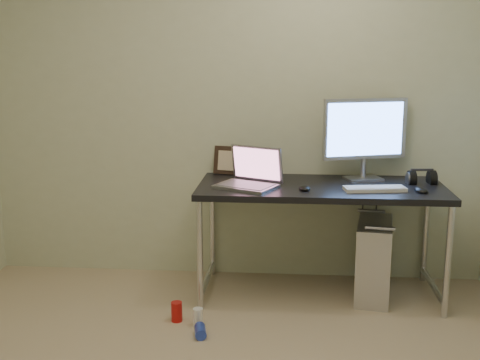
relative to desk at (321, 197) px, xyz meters
The scene contains 16 objects.
wall_back 0.90m from the desk, 149.81° to the left, with size 3.50×0.02×2.50m, color beige.
desk is the anchor object (origin of this frame).
tower_computer 0.55m from the desk, ahead, with size 0.29×0.52×0.54m.
cable_a 0.51m from the desk, 44.24° to the left, with size 0.01×0.01×0.70m, color black.
cable_b 0.56m from the desk, 35.06° to the left, with size 0.01×0.01×0.72m, color black.
can_red 1.17m from the desk, 150.35° to the right, with size 0.07×0.07×0.12m, color red.
can_white 1.11m from the desk, 143.10° to the right, with size 0.06×0.06×0.11m, color white.
can_blue 1.17m from the desk, 135.71° to the right, with size 0.06×0.06×0.12m, color #2841BD.
laptop 0.48m from the desk, behind, with size 0.45×0.42×0.25m.
monitor 0.53m from the desk, 33.77° to the left, with size 0.57×0.24×0.55m.
keyboard 0.36m from the desk, 21.66° to the right, with size 0.38×0.12×0.02m, color silver.
mouse_right 0.63m from the desk, 13.98° to the right, with size 0.07×0.11×0.04m, color black.
mouse_left 0.21m from the desk, 126.86° to the right, with size 0.07×0.11×0.04m, color black.
headphones 0.68m from the desk, ahead, with size 0.19×0.11×0.12m.
picture_frame 0.71m from the desk, 153.83° to the left, with size 0.25×0.03×0.20m, color black.
webcam 0.51m from the desk, 143.14° to the left, with size 0.05×0.04×0.13m.
Camera 1 is at (0.39, -2.43, 1.60)m, focal length 45.00 mm.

